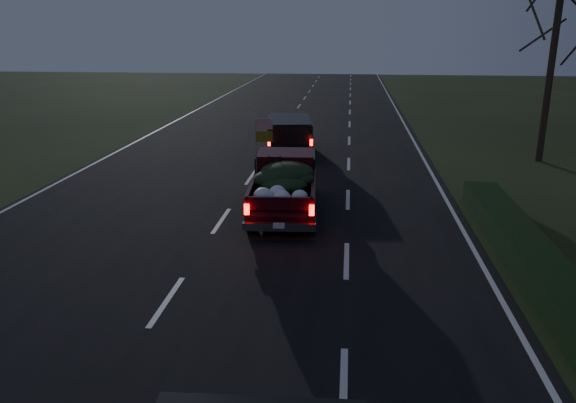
# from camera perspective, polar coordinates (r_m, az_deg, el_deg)

# --- Properties ---
(ground) EXTENTS (120.00, 120.00, 0.00)m
(ground) POSITION_cam_1_polar(r_m,az_deg,el_deg) (11.79, -12.20, -9.92)
(ground) COLOR black
(ground) RESTS_ON ground
(road_asphalt) EXTENTS (14.00, 120.00, 0.02)m
(road_asphalt) POSITION_cam_1_polar(r_m,az_deg,el_deg) (11.79, -12.21, -9.88)
(road_asphalt) COLOR black
(road_asphalt) RESTS_ON ground
(hedge_row) EXTENTS (1.00, 10.00, 0.60)m
(hedge_row) POSITION_cam_1_polar(r_m,az_deg,el_deg) (14.49, 22.91, -4.41)
(hedge_row) COLOR black
(hedge_row) RESTS_ON ground
(bare_tree_far) EXTENTS (3.60, 3.60, 7.00)m
(bare_tree_far) POSITION_cam_1_polar(r_m,az_deg,el_deg) (25.21, 25.57, 15.42)
(bare_tree_far) COLOR black
(bare_tree_far) RESTS_ON ground
(pickup_truck) EXTENTS (2.12, 4.90, 2.51)m
(pickup_truck) POSITION_cam_1_polar(r_m,az_deg,el_deg) (16.66, -0.36, 2.02)
(pickup_truck) COLOR #3A0710
(pickup_truck) RESTS_ON ground
(lead_suv) EXTENTS (2.43, 4.70, 1.29)m
(lead_suv) POSITION_cam_1_polar(r_m,az_deg,el_deg) (24.59, 0.11, 7.05)
(lead_suv) COLOR black
(lead_suv) RESTS_ON ground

